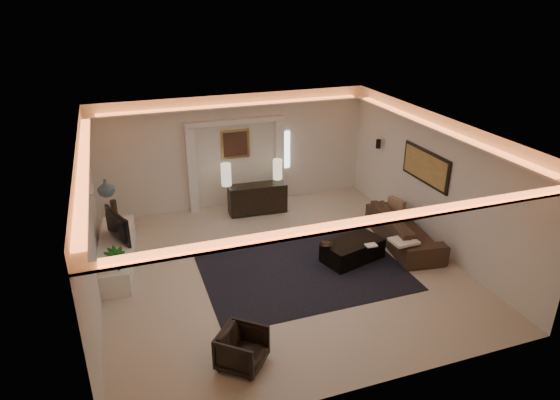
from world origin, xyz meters
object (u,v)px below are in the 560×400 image
object	(u,v)px
armchair	(242,349)
coffee_table	(352,251)
sofa	(404,229)
console	(257,198)

from	to	relation	value
armchair	coffee_table	bearing A→B (deg)	-12.49
sofa	armchair	size ratio (longest dim) A/B	3.54
console	armchair	world-z (taller)	console
sofa	armchair	world-z (taller)	sofa
console	sofa	world-z (taller)	console
console	armchair	size ratio (longest dim) A/B	2.16
sofa	coffee_table	size ratio (longest dim) A/B	1.90
console	sofa	distance (m)	3.71
console	armchair	bearing A→B (deg)	-106.38
coffee_table	armchair	distance (m)	3.80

